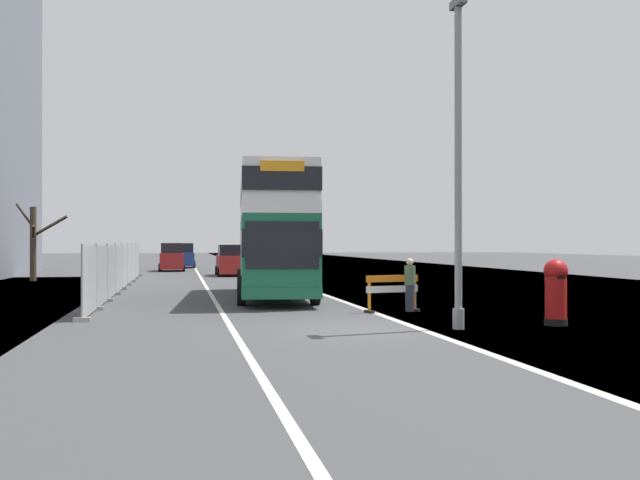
{
  "coord_description": "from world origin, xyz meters",
  "views": [
    {
      "loc": [
        -4.12,
        -17.39,
        2.1
      ],
      "look_at": [
        0.52,
        6.78,
        2.2
      ],
      "focal_mm": 41.03,
      "sensor_mm": 36.0,
      "label": 1
    }
  ],
  "objects_px": {
    "lamppost_foreground": "(458,173)",
    "car_receding_mid": "(172,258)",
    "car_receding_far": "(183,256)",
    "car_oncoming_near": "(231,261)",
    "pedestrian_at_kerb": "(410,285)",
    "double_decker_bus": "(274,231)",
    "roadworks_barrier": "(392,289)",
    "red_pillar_postbox": "(556,289)"
  },
  "relations": [
    {
      "from": "lamppost_foreground",
      "to": "car_receding_mid",
      "type": "distance_m",
      "value": 39.85
    },
    {
      "from": "car_receding_far",
      "to": "car_oncoming_near",
      "type": "bearing_deg",
      "value": -79.56
    },
    {
      "from": "car_receding_far",
      "to": "pedestrian_at_kerb",
      "type": "distance_m",
      "value": 42.36
    },
    {
      "from": "double_decker_bus",
      "to": "car_oncoming_near",
      "type": "xyz_separation_m",
      "value": [
        -0.29,
        19.28,
        -1.61
      ]
    },
    {
      "from": "car_oncoming_near",
      "to": "car_receding_far",
      "type": "bearing_deg",
      "value": 100.44
    },
    {
      "from": "lamppost_foreground",
      "to": "car_oncoming_near",
      "type": "relative_size",
      "value": 1.89
    },
    {
      "from": "car_receding_far",
      "to": "pedestrian_at_kerb",
      "type": "bearing_deg",
      "value": -80.96
    },
    {
      "from": "pedestrian_at_kerb",
      "to": "double_decker_bus",
      "type": "bearing_deg",
      "value": 117.9
    },
    {
      "from": "car_receding_mid",
      "to": "double_decker_bus",
      "type": "bearing_deg",
      "value": -81.66
    },
    {
      "from": "car_receding_mid",
      "to": "car_oncoming_near",
      "type": "bearing_deg",
      "value": -66.4
    },
    {
      "from": "roadworks_barrier",
      "to": "pedestrian_at_kerb",
      "type": "relative_size",
      "value": 1.09
    },
    {
      "from": "car_receding_mid",
      "to": "lamppost_foreground",
      "type": "bearing_deg",
      "value": -79.51
    },
    {
      "from": "lamppost_foreground",
      "to": "red_pillar_postbox",
      "type": "height_order",
      "value": "lamppost_foreground"
    },
    {
      "from": "lamppost_foreground",
      "to": "pedestrian_at_kerb",
      "type": "xyz_separation_m",
      "value": [
        0.27,
        4.65,
        -2.99
      ]
    },
    {
      "from": "car_oncoming_near",
      "to": "roadworks_barrier",
      "type": "bearing_deg",
      "value": -83.15
    },
    {
      "from": "red_pillar_postbox",
      "to": "car_receding_mid",
      "type": "distance_m",
      "value": 40.06
    },
    {
      "from": "red_pillar_postbox",
      "to": "pedestrian_at_kerb",
      "type": "distance_m",
      "value": 5.01
    },
    {
      "from": "lamppost_foreground",
      "to": "car_oncoming_near",
      "type": "xyz_separation_m",
      "value": [
        -3.41,
        30.33,
        -2.86
      ]
    },
    {
      "from": "red_pillar_postbox",
      "to": "double_decker_bus",
      "type": "bearing_deg",
      "value": 118.55
    },
    {
      "from": "roadworks_barrier",
      "to": "car_receding_mid",
      "type": "relative_size",
      "value": 0.42
    },
    {
      "from": "double_decker_bus",
      "to": "roadworks_barrier",
      "type": "distance_m",
      "value": 7.32
    },
    {
      "from": "double_decker_bus",
      "to": "car_receding_mid",
      "type": "bearing_deg",
      "value": 98.34
    },
    {
      "from": "car_receding_far",
      "to": "red_pillar_postbox",
      "type": "bearing_deg",
      "value": -78.83
    },
    {
      "from": "red_pillar_postbox",
      "to": "car_oncoming_near",
      "type": "bearing_deg",
      "value": 101.56
    },
    {
      "from": "double_decker_bus",
      "to": "pedestrian_at_kerb",
      "type": "distance_m",
      "value": 7.46
    },
    {
      "from": "red_pillar_postbox",
      "to": "roadworks_barrier",
      "type": "relative_size",
      "value": 0.95
    },
    {
      "from": "red_pillar_postbox",
      "to": "car_oncoming_near",
      "type": "height_order",
      "value": "car_oncoming_near"
    },
    {
      "from": "car_oncoming_near",
      "to": "pedestrian_at_kerb",
      "type": "distance_m",
      "value": 25.95
    },
    {
      "from": "double_decker_bus",
      "to": "car_oncoming_near",
      "type": "bearing_deg",
      "value": 90.85
    },
    {
      "from": "red_pillar_postbox",
      "to": "roadworks_barrier",
      "type": "height_order",
      "value": "red_pillar_postbox"
    },
    {
      "from": "pedestrian_at_kerb",
      "to": "red_pillar_postbox",
      "type": "bearing_deg",
      "value": -60.51
    },
    {
      "from": "roadworks_barrier",
      "to": "pedestrian_at_kerb",
      "type": "distance_m",
      "value": 0.6
    },
    {
      "from": "roadworks_barrier",
      "to": "car_receding_mid",
      "type": "xyz_separation_m",
      "value": [
        -6.92,
        34.53,
        0.28
      ]
    },
    {
      "from": "car_oncoming_near",
      "to": "car_receding_mid",
      "type": "relative_size",
      "value": 1.02
    },
    {
      "from": "pedestrian_at_kerb",
      "to": "car_oncoming_near",
      "type": "bearing_deg",
      "value": 98.16
    },
    {
      "from": "double_decker_bus",
      "to": "lamppost_foreground",
      "type": "bearing_deg",
      "value": -74.2
    },
    {
      "from": "lamppost_foreground",
      "to": "roadworks_barrier",
      "type": "distance_m",
      "value": 5.52
    },
    {
      "from": "double_decker_bus",
      "to": "car_oncoming_near",
      "type": "distance_m",
      "value": 19.35
    },
    {
      "from": "red_pillar_postbox",
      "to": "pedestrian_at_kerb",
      "type": "relative_size",
      "value": 1.04
    },
    {
      "from": "lamppost_foreground",
      "to": "roadworks_barrier",
      "type": "relative_size",
      "value": 4.56
    },
    {
      "from": "double_decker_bus",
      "to": "red_pillar_postbox",
      "type": "height_order",
      "value": "double_decker_bus"
    },
    {
      "from": "car_oncoming_near",
      "to": "pedestrian_at_kerb",
      "type": "bearing_deg",
      "value": -81.84
    }
  ]
}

